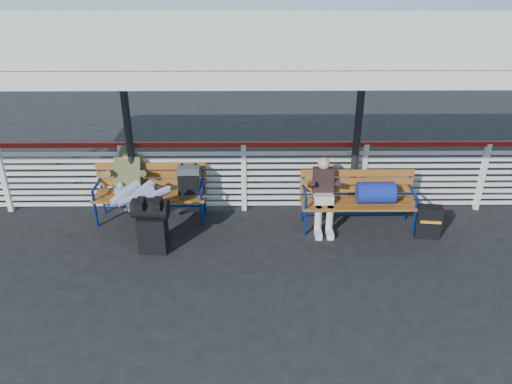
{
  "coord_description": "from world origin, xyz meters",
  "views": [
    {
      "loc": [
        0.14,
        -5.69,
        4.04
      ],
      "look_at": [
        0.19,
        1.0,
        0.78
      ],
      "focal_mm": 35.0,
      "sensor_mm": 36.0,
      "label": 1
    }
  ],
  "objects_px": {
    "bench_left": "(164,185)",
    "luggage_stack": "(152,224)",
    "bench_right": "(366,194)",
    "traveler_man": "(135,189)",
    "suitcase_side": "(428,222)",
    "companion_person": "(324,194)"
  },
  "relations": [
    {
      "from": "bench_right",
      "to": "bench_left",
      "type": "bearing_deg",
      "value": 174.38
    },
    {
      "from": "suitcase_side",
      "to": "companion_person",
      "type": "bearing_deg",
      "value": 176.0
    },
    {
      "from": "bench_right",
      "to": "traveler_man",
      "type": "bearing_deg",
      "value": -179.39
    },
    {
      "from": "luggage_stack",
      "to": "suitcase_side",
      "type": "distance_m",
      "value": 4.2
    },
    {
      "from": "bench_left",
      "to": "bench_right",
      "type": "height_order",
      "value": "bench_left"
    },
    {
      "from": "bench_left",
      "to": "companion_person",
      "type": "relative_size",
      "value": 1.57
    },
    {
      "from": "bench_right",
      "to": "traveler_man",
      "type": "relative_size",
      "value": 1.14
    },
    {
      "from": "luggage_stack",
      "to": "companion_person",
      "type": "relative_size",
      "value": 0.75
    },
    {
      "from": "traveler_man",
      "to": "suitcase_side",
      "type": "relative_size",
      "value": 3.04
    },
    {
      "from": "luggage_stack",
      "to": "bench_right",
      "type": "height_order",
      "value": "bench_right"
    },
    {
      "from": "traveler_man",
      "to": "suitcase_side",
      "type": "bearing_deg",
      "value": -3.39
    },
    {
      "from": "bench_left",
      "to": "companion_person",
      "type": "xyz_separation_m",
      "value": [
        2.54,
        -0.32,
        -0.01
      ]
    },
    {
      "from": "companion_person",
      "to": "bench_right",
      "type": "bearing_deg",
      "value": 0.68
    },
    {
      "from": "bench_left",
      "to": "luggage_stack",
      "type": "bearing_deg",
      "value": -91.79
    },
    {
      "from": "suitcase_side",
      "to": "luggage_stack",
      "type": "bearing_deg",
      "value": -168.18
    },
    {
      "from": "bench_left",
      "to": "bench_right",
      "type": "xyz_separation_m",
      "value": [
        3.22,
        -0.32,
        -0.01
      ]
    },
    {
      "from": "luggage_stack",
      "to": "bench_left",
      "type": "xyz_separation_m",
      "value": [
        0.03,
        1.01,
        0.14
      ]
    },
    {
      "from": "bench_left",
      "to": "suitcase_side",
      "type": "distance_m",
      "value": 4.21
    },
    {
      "from": "bench_left",
      "to": "traveler_man",
      "type": "height_order",
      "value": "traveler_man"
    },
    {
      "from": "bench_left",
      "to": "traveler_man",
      "type": "relative_size",
      "value": 1.14
    },
    {
      "from": "bench_right",
      "to": "suitcase_side",
      "type": "distance_m",
      "value": 1.03
    },
    {
      "from": "bench_left",
      "to": "suitcase_side",
      "type": "bearing_deg",
      "value": -8.54
    }
  ]
}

